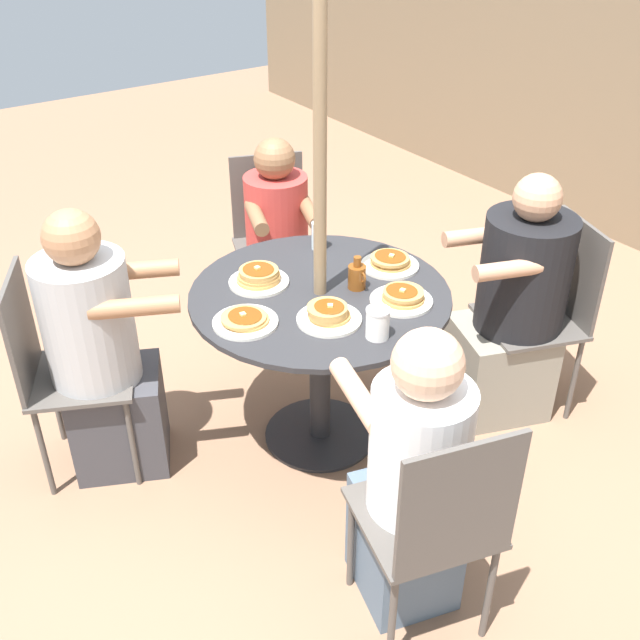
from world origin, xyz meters
name	(u,v)px	position (x,y,z in m)	size (l,w,h in m)	color
ground_plane	(320,435)	(0.00, 0.00, 0.00)	(12.00, 12.00, 0.00)	#8C664C
patio_table	(320,324)	(0.00, 0.00, 0.60)	(1.06, 1.06, 0.75)	#28282B
umbrella_pole	(320,232)	(0.00, 0.00, 1.02)	(0.05, 0.05, 2.04)	#846B4C
patio_chair_north	(58,364)	(-0.45, -0.96, 0.53)	(0.54, 0.54, 0.92)	#514C47
diner_north	(102,357)	(-0.38, -0.80, 0.54)	(0.53, 0.60, 1.18)	#3D3D42
patio_chair_east	(437,520)	(1.02, -0.28, 0.53)	(0.50, 0.50, 0.92)	#514C47
diner_east	(412,483)	(0.86, -0.23, 0.52)	(0.56, 0.43, 1.12)	slate
patio_chair_south	(548,306)	(0.37, 1.00, 0.53)	(0.52, 0.52, 0.92)	#514C47
diner_south	(513,312)	(0.31, 0.83, 0.52)	(0.52, 0.57, 1.16)	gray
patio_chair_west	(272,232)	(-0.99, 0.38, 0.53)	(0.53, 0.53, 0.92)	#514C47
diner_west	(279,250)	(-0.83, 0.32, 0.50)	(0.54, 0.46, 1.09)	beige
pancake_plate_a	(329,315)	(0.19, -0.10, 0.78)	(0.25, 0.25, 0.07)	silver
pancake_plate_b	(259,277)	(-0.20, -0.16, 0.78)	(0.25, 0.25, 0.08)	silver
pancake_plate_c	(390,262)	(-0.01, 0.37, 0.77)	(0.25, 0.25, 0.06)	silver
pancake_plate_d	(245,320)	(0.03, -0.36, 0.77)	(0.25, 0.25, 0.05)	silver
pancake_plate_e	(402,297)	(0.25, 0.22, 0.77)	(0.25, 0.25, 0.06)	silver
syrup_bottle	(357,276)	(0.06, 0.14, 0.81)	(0.09, 0.07, 0.14)	brown
coffee_cup	(378,323)	(0.38, -0.01, 0.81)	(0.09, 0.09, 0.12)	white
drinking_glass_a	(319,236)	(-0.32, 0.22, 0.81)	(0.07, 0.07, 0.12)	silver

